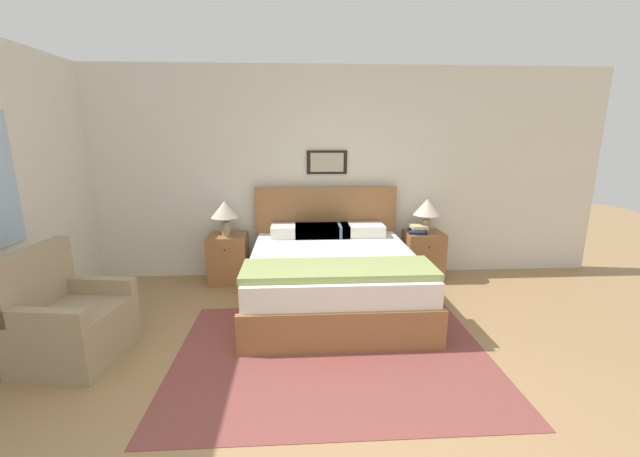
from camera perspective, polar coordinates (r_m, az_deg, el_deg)
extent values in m
cube|color=silver|center=(4.97, -2.28, 7.86)|extent=(7.63, 0.06, 2.60)
cube|color=black|center=(4.93, 1.01, 9.61)|extent=(0.50, 0.02, 0.29)
cube|color=#B2A893|center=(4.92, 1.03, 9.60)|extent=(0.41, 0.00, 0.23)
cube|color=brown|center=(3.43, 1.86, -17.87)|extent=(2.59, 1.91, 0.01)
cube|color=#936038|center=(4.24, 1.83, -9.36)|extent=(1.76, 1.93, 0.28)
cube|color=#936038|center=(3.32, 3.32, -12.74)|extent=(1.76, 0.06, 0.08)
cube|color=white|center=(4.14, 1.86, -5.62)|extent=(1.69, 1.85, 0.31)
cube|color=#936038|center=(4.93, 0.92, 2.77)|extent=(1.76, 0.06, 0.57)
cube|color=#8E9E5B|center=(3.52, 2.75, -5.96)|extent=(1.73, 0.54, 0.06)
cube|color=white|center=(4.74, -3.99, -0.36)|extent=(0.52, 0.32, 0.14)
cube|color=white|center=(4.80, 6.15, -0.22)|extent=(0.52, 0.32, 0.14)
cube|color=slate|center=(4.75, 1.12, -0.29)|extent=(0.52, 0.32, 0.14)
cube|color=slate|center=(4.74, -0.47, -0.31)|extent=(0.52, 0.32, 0.14)
cube|color=#998466|center=(3.83, -31.96, -12.83)|extent=(0.78, 0.83, 0.44)
cube|color=#998466|center=(3.84, -36.23, -5.85)|extent=(0.22, 0.75, 0.50)
cube|color=#998466|center=(3.97, -29.77, -7.18)|extent=(0.69, 0.19, 0.14)
cube|color=#998466|center=(3.50, -35.67, -10.62)|extent=(0.69, 0.19, 0.14)
cube|color=#936038|center=(4.97, -13.17, -4.27)|extent=(0.46, 0.40, 0.60)
sphere|color=#332D28|center=(4.72, -13.71, -3.11)|extent=(0.02, 0.02, 0.02)
cube|color=#936038|center=(5.15, 14.75, -3.76)|extent=(0.46, 0.40, 0.60)
sphere|color=#332D28|center=(4.91, 15.62, -2.61)|extent=(0.02, 0.02, 0.02)
cylinder|color=gray|center=(4.86, -13.50, -0.04)|extent=(0.10, 0.10, 0.16)
cylinder|color=gray|center=(4.83, -13.58, 1.25)|extent=(0.02, 0.02, 0.06)
cone|color=beige|center=(4.81, -13.66, 2.77)|extent=(0.33, 0.33, 0.20)
cylinder|color=gray|center=(5.04, 15.16, 0.34)|extent=(0.10, 0.10, 0.16)
cylinder|color=gray|center=(5.01, 15.23, 1.59)|extent=(0.02, 0.02, 0.06)
cone|color=beige|center=(4.99, 15.33, 3.05)|extent=(0.33, 0.33, 0.20)
cube|color=#232328|center=(5.00, 13.97, -0.46)|extent=(0.25, 0.24, 0.03)
cube|color=#335693|center=(4.99, 14.00, -0.06)|extent=(0.16, 0.24, 0.04)
cube|color=beige|center=(4.98, 14.02, 0.36)|extent=(0.19, 0.25, 0.04)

